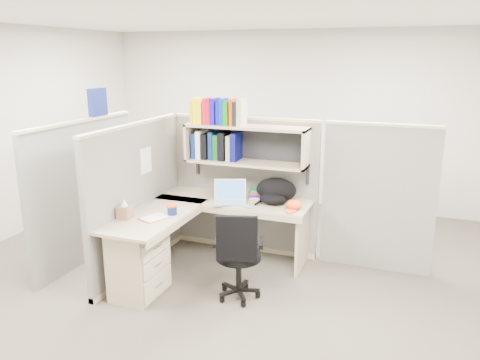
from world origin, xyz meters
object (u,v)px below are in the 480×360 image
at_px(laptop, 230,192).
at_px(snack_canister, 172,210).
at_px(backpack, 275,191).
at_px(task_chair, 238,269).
at_px(desk, 166,245).

relative_size(laptop, snack_canister, 3.43).
bearing_deg(backpack, laptop, -134.63).
bearing_deg(task_chair, snack_canister, 168.61).
height_order(backpack, task_chair, backpack).
relative_size(desk, snack_canister, 16.85).
bearing_deg(laptop, snack_canister, -147.51).
bearing_deg(snack_canister, desk, -93.84).
distance_m(desk, snack_canister, 0.37).
bearing_deg(laptop, task_chair, -83.05).
bearing_deg(backpack, snack_canister, -117.74).
distance_m(snack_canister, task_chair, 0.92).
bearing_deg(snack_canister, backpack, 41.01).
height_order(desk, laptop, laptop).
relative_size(desk, backpack, 3.84).
bearing_deg(snack_canister, laptop, 52.98).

